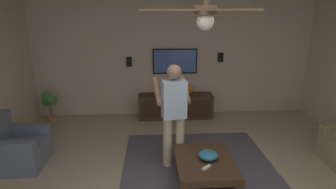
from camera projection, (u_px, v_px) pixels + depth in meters
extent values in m
cube|color=#C6B299|center=(174.00, 58.00, 6.39)|extent=(0.10, 6.63, 2.68)
cube|color=#514C56|center=(201.00, 176.00, 4.11)|extent=(2.98, 2.39, 0.01)
cube|color=slate|center=(19.00, 154.00, 4.38)|extent=(0.80, 0.80, 0.40)
cube|color=slate|center=(9.00, 159.00, 4.05)|extent=(0.16, 0.80, 0.56)
cube|color=slate|center=(27.00, 140.00, 4.66)|extent=(0.16, 0.80, 0.56)
cube|color=#422B1C|center=(205.00, 163.00, 3.82)|extent=(1.00, 0.80, 0.10)
cylinder|color=#422B1C|center=(219.00, 160.00, 4.29)|extent=(0.07, 0.07, 0.30)
cylinder|color=#422B1C|center=(179.00, 161.00, 4.26)|extent=(0.07, 0.07, 0.30)
cube|color=#382417|center=(204.00, 178.00, 3.89)|extent=(0.88, 0.68, 0.03)
cube|color=#422B1C|center=(176.00, 106.00, 6.38)|extent=(0.44, 1.70, 0.55)
cube|color=#352216|center=(176.00, 109.00, 6.17)|extent=(0.01, 1.56, 0.39)
cube|color=black|center=(175.00, 61.00, 6.32)|extent=(0.05, 1.03, 0.58)
cube|color=#405EA5|center=(175.00, 61.00, 6.30)|extent=(0.01, 0.97, 0.52)
cylinder|color=#C6B793|center=(180.00, 141.00, 4.34)|extent=(0.14, 0.14, 0.82)
cylinder|color=#C6B793|center=(168.00, 142.00, 4.30)|extent=(0.14, 0.14, 0.82)
cube|color=silver|center=(174.00, 99.00, 4.12)|extent=(0.28, 0.39, 0.58)
sphere|color=#997056|center=(174.00, 72.00, 4.00)|extent=(0.22, 0.22, 0.22)
cylinder|color=#997056|center=(185.00, 90.00, 4.31)|extent=(0.49, 0.17, 0.37)
cylinder|color=#997056|center=(157.00, 91.00, 4.21)|extent=(0.49, 0.17, 0.37)
cube|color=white|center=(168.00, 93.00, 4.48)|extent=(0.05, 0.06, 0.16)
cylinder|color=#9E6B4C|center=(52.00, 119.00, 6.11)|extent=(0.19, 0.19, 0.16)
cylinder|color=brown|center=(51.00, 110.00, 6.05)|extent=(0.03, 0.03, 0.26)
sphere|color=#3D7F38|center=(51.00, 100.00, 5.98)|extent=(0.23, 0.23, 0.23)
sphere|color=#3D7F38|center=(51.00, 99.00, 6.01)|extent=(0.19, 0.19, 0.19)
sphere|color=#3D7F38|center=(49.00, 99.00, 5.93)|extent=(0.17, 0.17, 0.17)
sphere|color=#3D7F38|center=(46.00, 96.00, 5.91)|extent=(0.19, 0.19, 0.19)
sphere|color=#3D7F38|center=(46.00, 102.00, 6.03)|extent=(0.18, 0.18, 0.18)
ellipsoid|color=teal|center=(208.00, 155.00, 3.81)|extent=(0.27, 0.27, 0.12)
cube|color=white|center=(207.00, 167.00, 3.59)|extent=(0.13, 0.14, 0.02)
sphere|color=orange|center=(189.00, 90.00, 6.32)|extent=(0.22, 0.22, 0.22)
cube|color=black|center=(221.00, 57.00, 6.37)|extent=(0.06, 0.12, 0.22)
cube|color=black|center=(129.00, 62.00, 6.27)|extent=(0.06, 0.12, 0.22)
cylinder|color=#4C3828|center=(206.00, 10.00, 2.45)|extent=(0.20, 0.20, 0.08)
sphere|color=silver|center=(205.00, 22.00, 2.48)|extent=(0.16, 0.16, 0.16)
cube|color=brown|center=(199.00, 10.00, 2.76)|extent=(0.56, 0.12, 0.02)
cube|color=brown|center=(172.00, 10.00, 2.37)|extent=(0.24, 0.57, 0.02)
cube|color=brown|center=(231.00, 10.00, 2.19)|extent=(0.55, 0.36, 0.02)
cube|color=brown|center=(235.00, 10.00, 2.58)|extent=(0.32, 0.56, 0.02)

